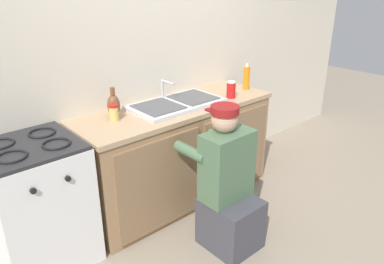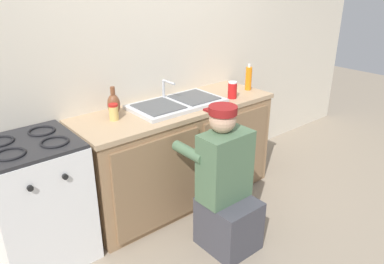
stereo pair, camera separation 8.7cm
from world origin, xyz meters
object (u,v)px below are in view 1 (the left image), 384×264
soap_bottle_orange (246,78)px  vase_decorative (114,105)px  condiment_jar (114,113)px  soda_cup_red (231,90)px  stove_range (39,204)px  plumber_person (228,191)px  sink_double_basin (176,103)px

soap_bottle_orange → vase_decorative: bearing=171.3°
soap_bottle_orange → condiment_jar: bearing=175.6°
vase_decorative → soda_cup_red: bearing=-15.9°
stove_range → plumber_person: 1.33m
condiment_jar → soap_bottle_orange: 1.39m
condiment_jar → vase_decorative: bearing=59.9°
soap_bottle_orange → soda_cup_red: bearing=-163.9°
plumber_person → vase_decorative: bearing=113.7°
stove_range → soda_cup_red: size_ratio=6.11×
condiment_jar → soap_bottle_orange: size_ratio=0.51×
plumber_person → soda_cup_red: bearing=42.9°
plumber_person → condiment_jar: 1.03m
sink_double_basin → soap_bottle_orange: (0.81, -0.07, 0.09)m
condiment_jar → soda_cup_red: soda_cup_red is taller
sink_double_basin → condiment_jar: (-0.58, 0.04, 0.05)m
sink_double_basin → plumber_person: plumber_person is taller
stove_range → soap_bottle_orange: bearing=-1.9°
sink_double_basin → stove_range: 1.32m
stove_range → plumber_person: (1.10, -0.75, 0.00)m
soda_cup_red → soap_bottle_orange: size_ratio=0.61×
condiment_jar → soda_cup_red: (1.08, -0.20, 0.01)m
soap_bottle_orange → sink_double_basin: bearing=175.1°
plumber_person → soda_cup_red: plumber_person is taller
soda_cup_red → plumber_person: bearing=-137.1°
plumber_person → soda_cup_red: 1.01m
condiment_jar → soda_cup_red: size_ratio=0.84×
sink_double_basin → vase_decorative: vase_decorative is taller
plumber_person → condiment_jar: bearing=119.5°
vase_decorative → soap_bottle_orange: soap_bottle_orange is taller
condiment_jar → sink_double_basin: bearing=-3.7°
vase_decorative → sink_double_basin: bearing=-14.4°
vase_decorative → condiment_jar: 0.11m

